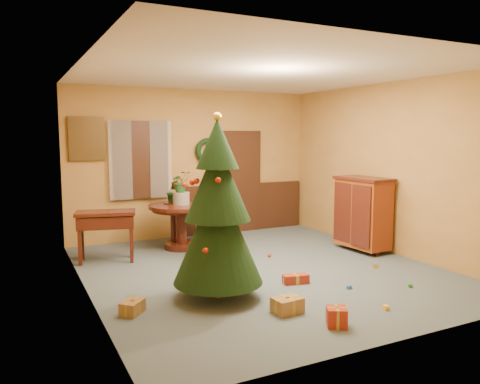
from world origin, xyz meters
TOP-DOWN VIEW (x-y plane):
  - room_envelope at (0.21, 2.70)m, footprint 5.50×5.50m
  - dining_table at (-0.62, 1.81)m, footprint 1.15×1.15m
  - urn at (-0.62, 1.81)m, footprint 0.30×0.30m
  - centerpiece_plant at (-0.62, 1.81)m, footprint 0.34×0.29m
  - chair_near at (-0.48, 0.60)m, footprint 0.52×0.52m
  - chair_far at (0.05, 1.99)m, footprint 0.49×0.49m
  - guitar at (-0.36, 0.17)m, footprint 0.42×0.56m
  - plant_stand at (-0.72, 1.98)m, footprint 0.32×0.32m
  - stand_plant at (-0.72, 1.98)m, footprint 0.25×0.22m
  - christmas_tree at (-1.07, -0.83)m, footprint 1.11×1.11m
  - writing_desk at (-1.98, 1.51)m, footprint 1.00×0.66m
  - sideboard at (2.15, 0.25)m, footprint 0.59×1.04m
  - gift_a at (-0.56, -1.62)m, footprint 0.35×0.27m
  - gift_b at (-0.30, -2.19)m, footprint 0.28×0.28m
  - gift_c at (-2.15, -0.87)m, footprint 0.33×0.33m
  - gift_d at (0.11, -0.78)m, footprint 0.37×0.21m
  - toy_a at (0.62, -1.28)m, footprint 0.09×0.09m
  - toy_b at (1.38, -1.60)m, footprint 0.06×0.06m
  - toy_c at (0.51, -2.06)m, footprint 0.07×0.09m
  - toy_d at (0.47, 0.56)m, footprint 0.06×0.06m
  - toy_e at (1.60, -0.70)m, footprint 0.08×0.05m

SIDE VIEW (x-z plane):
  - toy_a at x=0.62m, z-range 0.00..0.05m
  - toy_c at x=0.51m, z-range 0.00..0.05m
  - toy_e at x=1.60m, z-range 0.00..0.05m
  - toy_b at x=1.38m, z-range 0.00..0.06m
  - toy_d at x=0.47m, z-range 0.00..0.06m
  - gift_d at x=0.11m, z-range 0.00..0.12m
  - gift_c at x=-2.15m, z-range 0.00..0.15m
  - gift_a at x=-0.56m, z-range 0.00..0.17m
  - gift_b at x=-0.30m, z-range 0.00..0.21m
  - guitar at x=-0.36m, z-range 0.01..0.77m
  - plant_stand at x=-0.72m, z-range 0.10..0.91m
  - chair_near at x=-0.48m, z-range 0.03..0.99m
  - dining_table at x=-0.62m, z-range 0.16..0.95m
  - chair_far at x=0.05m, z-range 0.04..1.08m
  - writing_desk at x=-1.98m, z-range 0.21..1.02m
  - sideboard at x=2.15m, z-range 0.05..1.33m
  - urn at x=-0.62m, z-range 0.79..1.01m
  - stand_plant at x=-0.72m, z-range 0.81..1.21m
  - christmas_tree at x=-1.07m, z-range -0.06..2.22m
  - room_envelope at x=0.21m, z-range -1.63..3.87m
  - centerpiece_plant at x=-0.62m, z-range 1.01..1.38m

